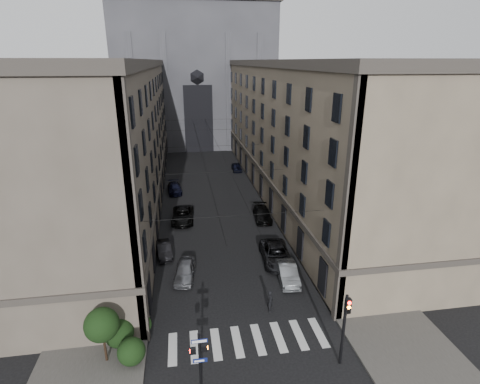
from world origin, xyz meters
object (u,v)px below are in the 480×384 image
car_left_near (185,271)px  car_right_midfar (262,214)px  gothic_tower (194,65)px  car_right_near (287,273)px  traffic_light_right (345,322)px  car_left_midfar (183,216)px  car_left_midnear (164,250)px  pedestrian (270,301)px  pedestrian_signal_left (200,356)px  car_left_far (175,188)px  car_right_midnear (276,254)px  car_right_far (237,167)px

car_left_near → car_right_midfar: (9.78, 11.92, -0.03)m
gothic_tower → car_right_near: (4.89, -62.91, -17.04)m
traffic_light_right → car_left_midfar: size_ratio=0.93×
car_left_midnear → pedestrian: (8.53, -10.39, 0.25)m
pedestrian_signal_left → car_right_near: size_ratio=0.87×
car_left_far → gothic_tower: bearing=77.0°
car_left_midnear → car_right_near: size_ratio=0.87×
car_left_midfar → car_right_midnear: car_right_midnear is taller
car_left_midnear → pedestrian: bearing=-58.5°
car_left_midfar → car_left_far: 11.00m
car_left_far → car_right_far: 14.92m
gothic_tower → car_left_midnear: bearing=-96.3°
car_left_far → car_right_midnear: bearing=-70.9°
pedestrian_signal_left → car_left_near: pedestrian_signal_left is taller
car_left_far → car_right_near: car_right_near is taller
pedestrian_signal_left → pedestrian: 8.86m
gothic_tower → car_right_near: bearing=-85.6°
car_left_near → pedestrian: 8.77m
car_left_near → car_left_far: size_ratio=0.93×
car_left_midfar → pedestrian: (6.53, -18.74, 0.13)m
car_left_midfar → car_right_near: (9.09, -14.69, -0.02)m
car_right_midnear → pedestrian_signal_left: bearing=-116.7°
gothic_tower → car_right_midnear: 62.06m
traffic_light_right → car_left_midnear: bearing=125.6°
pedestrian_signal_left → pedestrian: bearing=48.0°
pedestrian_signal_left → car_left_near: (-0.69, 12.34, -1.57)m
pedestrian_signal_left → pedestrian: pedestrian_signal_left is taller
car_left_near → car_right_near: (9.09, -1.80, 0.01)m
car_left_far → traffic_light_right: bearing=-78.1°
car_left_near → pedestrian: pedestrian is taller
car_left_near → car_right_midfar: 15.42m
car_left_midfar → car_right_midnear: size_ratio=0.95×
car_left_midnear → car_right_far: (11.89, 29.43, 0.03)m
car_right_midfar → car_right_far: 22.05m
car_left_midfar → car_right_midfar: (9.78, -0.97, -0.06)m
car_right_midfar → car_left_midfar: bearing=178.5°
car_right_near → car_right_midnear: car_right_midnear is taller
gothic_tower → pedestrian_signal_left: bearing=-92.7°
car_right_near → pedestrian_signal_left: bearing=-123.4°
car_left_far → car_right_near: size_ratio=1.04×
car_left_midnear → car_right_far: size_ratio=0.99×
car_left_near → car_right_midnear: bearing=17.9°
traffic_light_right → pedestrian: size_ratio=2.86×
pedestrian_signal_left → car_right_midfar: pedestrian_signal_left is taller
car_left_near → car_right_near: 9.26m
pedestrian_signal_left → car_right_near: 13.57m
pedestrian_signal_left → car_right_far: size_ratio=1.00×
pedestrian → car_left_far: bearing=33.3°
gothic_tower → car_left_midfar: (-4.20, -48.22, -17.02)m
car_left_near → car_left_midfar: size_ratio=0.79×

